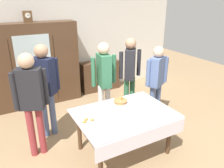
{
  "coord_description": "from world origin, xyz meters",
  "views": [
    {
      "loc": [
        -1.64,
        -2.79,
        2.44
      ],
      "look_at": [
        0.0,
        0.2,
        1.08
      ],
      "focal_mm": 35.21,
      "sensor_mm": 36.0,
      "label": 1
    }
  ],
  "objects_px": {
    "tea_cup_near_right": "(107,118)",
    "person_near_right_end": "(130,69)",
    "tea_cup_center": "(79,110)",
    "bread_basket": "(120,101)",
    "bookshelf_low": "(100,76)",
    "spoon_back_edge": "(120,123)",
    "pastry_plate": "(88,122)",
    "person_behind_table_left": "(31,96)",
    "tea_cup_near_left": "(115,129)",
    "dining_table": "(125,119)",
    "spoon_mid_right": "(136,105)",
    "tea_cup_back_edge": "(139,120)",
    "person_behind_table_right": "(45,82)",
    "book_stack": "(100,60)",
    "person_by_cabinet": "(157,77)",
    "tea_cup_mid_left": "(138,114)",
    "wall_cabinet": "(33,65)",
    "mantel_clock": "(28,17)",
    "person_beside_shelf": "(104,76)"
  },
  "relations": [
    {
      "from": "wall_cabinet",
      "to": "bookshelf_low",
      "type": "distance_m",
      "value": 1.81
    },
    {
      "from": "pastry_plate",
      "to": "spoon_back_edge",
      "type": "height_order",
      "value": "pastry_plate"
    },
    {
      "from": "tea_cup_near_left",
      "to": "pastry_plate",
      "type": "height_order",
      "value": "tea_cup_near_left"
    },
    {
      "from": "mantel_clock",
      "to": "bookshelf_low",
      "type": "height_order",
      "value": "mantel_clock"
    },
    {
      "from": "bookshelf_low",
      "to": "person_behind_table_left",
      "type": "xyz_separation_m",
      "value": [
        -2.09,
        -1.98,
        0.64
      ]
    },
    {
      "from": "mantel_clock",
      "to": "tea_cup_mid_left",
      "type": "relative_size",
      "value": 1.85
    },
    {
      "from": "bread_basket",
      "to": "person_behind_table_left",
      "type": "xyz_separation_m",
      "value": [
        -1.39,
        0.3,
        0.28
      ]
    },
    {
      "from": "spoon_back_edge",
      "to": "person_behind_table_right",
      "type": "xyz_separation_m",
      "value": [
        -0.74,
        1.31,
        0.32
      ]
    },
    {
      "from": "mantel_clock",
      "to": "person_behind_table_left",
      "type": "bearing_deg",
      "value": -101.37
    },
    {
      "from": "book_stack",
      "to": "person_near_right_end",
      "type": "height_order",
      "value": "person_near_right_end"
    },
    {
      "from": "tea_cup_center",
      "to": "person_near_right_end",
      "type": "distance_m",
      "value": 1.58
    },
    {
      "from": "pastry_plate",
      "to": "person_by_cabinet",
      "type": "bearing_deg",
      "value": 18.59
    },
    {
      "from": "tea_cup_mid_left",
      "to": "person_by_cabinet",
      "type": "relative_size",
      "value": 0.08
    },
    {
      "from": "person_by_cabinet",
      "to": "tea_cup_mid_left",
      "type": "bearing_deg",
      "value": -141.51
    },
    {
      "from": "tea_cup_near_right",
      "to": "person_behind_table_right",
      "type": "relative_size",
      "value": 0.08
    },
    {
      "from": "person_by_cabinet",
      "to": "person_behind_table_left",
      "type": "bearing_deg",
      "value": 179.13
    },
    {
      "from": "book_stack",
      "to": "tea_cup_near_right",
      "type": "height_order",
      "value": "book_stack"
    },
    {
      "from": "bookshelf_low",
      "to": "spoon_back_edge",
      "type": "xyz_separation_m",
      "value": [
        -1.04,
        -2.84,
        0.33
      ]
    },
    {
      "from": "wall_cabinet",
      "to": "person_behind_table_left",
      "type": "xyz_separation_m",
      "value": [
        -0.36,
        -1.93,
        0.09
      ]
    },
    {
      "from": "wall_cabinet",
      "to": "book_stack",
      "type": "relative_size",
      "value": 10.36
    },
    {
      "from": "tea_cup_back_edge",
      "to": "pastry_plate",
      "type": "bearing_deg",
      "value": 152.98
    },
    {
      "from": "tea_cup_back_edge",
      "to": "tea_cup_center",
      "type": "bearing_deg",
      "value": 132.8
    },
    {
      "from": "spoon_mid_right",
      "to": "bread_basket",
      "type": "bearing_deg",
      "value": 129.24
    },
    {
      "from": "person_near_right_end",
      "to": "book_stack",
      "type": "bearing_deg",
      "value": 88.91
    },
    {
      "from": "tea_cup_back_edge",
      "to": "person_beside_shelf",
      "type": "relative_size",
      "value": 0.08
    },
    {
      "from": "tea_cup_back_edge",
      "to": "tea_cup_near_right",
      "type": "bearing_deg",
      "value": 144.24
    },
    {
      "from": "bookshelf_low",
      "to": "bread_basket",
      "type": "distance_m",
      "value": 2.41
    },
    {
      "from": "tea_cup_near_right",
      "to": "person_near_right_end",
      "type": "relative_size",
      "value": 0.08
    },
    {
      "from": "spoon_mid_right",
      "to": "dining_table",
      "type": "bearing_deg",
      "value": -154.44
    },
    {
      "from": "spoon_mid_right",
      "to": "person_by_cabinet",
      "type": "relative_size",
      "value": 0.08
    },
    {
      "from": "tea_cup_mid_left",
      "to": "tea_cup_back_edge",
      "type": "relative_size",
      "value": 1.0
    },
    {
      "from": "tea_cup_center",
      "to": "bread_basket",
      "type": "height_order",
      "value": "bread_basket"
    },
    {
      "from": "book_stack",
      "to": "tea_cup_mid_left",
      "type": "height_order",
      "value": "book_stack"
    },
    {
      "from": "pastry_plate",
      "to": "person_behind_table_left",
      "type": "xyz_separation_m",
      "value": [
        -0.65,
        0.62,
        0.3
      ]
    },
    {
      "from": "tea_cup_near_left",
      "to": "person_near_right_end",
      "type": "xyz_separation_m",
      "value": [
        1.17,
        1.45,
        0.27
      ]
    },
    {
      "from": "mantel_clock",
      "to": "tea_cup_near_left",
      "type": "relative_size",
      "value": 1.85
    },
    {
      "from": "tea_cup_mid_left",
      "to": "person_behind_table_right",
      "type": "distance_m",
      "value": 1.71
    },
    {
      "from": "person_behind_table_right",
      "to": "book_stack",
      "type": "bearing_deg",
      "value": 40.54
    },
    {
      "from": "bookshelf_low",
      "to": "bread_basket",
      "type": "bearing_deg",
      "value": -107.01
    },
    {
      "from": "person_behind_table_right",
      "to": "tea_cup_center",
      "type": "bearing_deg",
      "value": -63.38
    },
    {
      "from": "wall_cabinet",
      "to": "person_by_cabinet",
      "type": "distance_m",
      "value": 2.82
    },
    {
      "from": "book_stack",
      "to": "tea_cup_near_left",
      "type": "relative_size",
      "value": 1.54
    },
    {
      "from": "bread_basket",
      "to": "spoon_mid_right",
      "type": "bearing_deg",
      "value": -50.76
    },
    {
      "from": "wall_cabinet",
      "to": "spoon_mid_right",
      "type": "relative_size",
      "value": 17.48
    },
    {
      "from": "bread_basket",
      "to": "spoon_mid_right",
      "type": "xyz_separation_m",
      "value": [
        0.18,
        -0.22,
        -0.03
      ]
    },
    {
      "from": "person_behind_table_left",
      "to": "bread_basket",
      "type": "bearing_deg",
      "value": -12.01
    },
    {
      "from": "bread_basket",
      "to": "person_near_right_end",
      "type": "bearing_deg",
      "value": 47.95
    },
    {
      "from": "tea_cup_center",
      "to": "person_behind_table_left",
      "type": "distance_m",
      "value": 0.76
    },
    {
      "from": "dining_table",
      "to": "spoon_mid_right",
      "type": "distance_m",
      "value": 0.35
    },
    {
      "from": "tea_cup_mid_left",
      "to": "tea_cup_near_right",
      "type": "bearing_deg",
      "value": 163.51
    }
  ]
}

